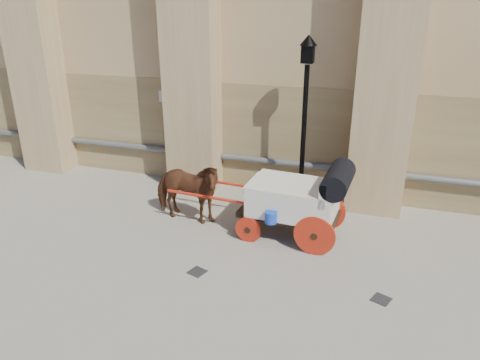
% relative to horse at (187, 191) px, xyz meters
% --- Properties ---
extents(ground, '(90.00, 90.00, 0.00)m').
position_rel_horse_xyz_m(ground, '(0.35, -1.49, -0.81)').
color(ground, gray).
rests_on(ground, ground).
extents(horse, '(1.98, 1.04, 1.61)m').
position_rel_horse_xyz_m(horse, '(0.00, 0.00, 0.00)').
color(horse, brown).
rests_on(horse, ground).
extents(carriage, '(4.31, 1.56, 1.86)m').
position_rel_horse_xyz_m(carriage, '(2.77, 0.03, 0.20)').
color(carriage, black).
rests_on(carriage, ground).
extents(street_lamp, '(0.41, 0.41, 4.40)m').
position_rel_horse_xyz_m(street_lamp, '(2.51, 1.66, 1.54)').
color(street_lamp, black).
rests_on(street_lamp, ground).
extents(drain_grate_near, '(0.41, 0.41, 0.01)m').
position_rel_horse_xyz_m(drain_grate_near, '(1.09, -2.04, -0.80)').
color(drain_grate_near, black).
rests_on(drain_grate_near, ground).
extents(drain_grate_far, '(0.42, 0.42, 0.01)m').
position_rel_horse_xyz_m(drain_grate_far, '(4.73, -1.85, -0.80)').
color(drain_grate_far, black).
rests_on(drain_grate_far, ground).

